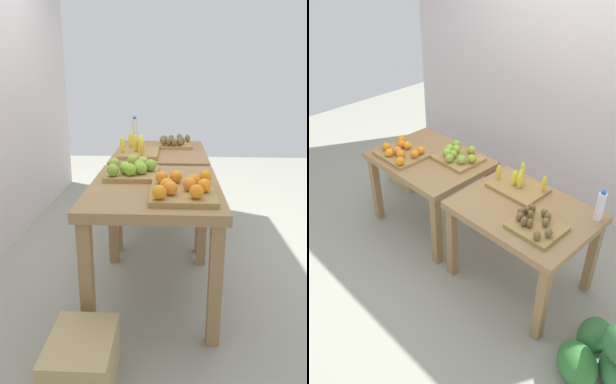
% 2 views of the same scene
% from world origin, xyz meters
% --- Properties ---
extents(ground_plane, '(8.00, 8.00, 0.00)m').
position_xyz_m(ground_plane, '(0.00, 0.00, 0.00)').
color(ground_plane, gray).
extents(display_table_left, '(1.04, 0.80, 0.77)m').
position_xyz_m(display_table_left, '(-0.56, 0.00, 0.66)').
color(display_table_left, '#957146').
rests_on(display_table_left, ground_plane).
extents(display_table_right, '(1.04, 0.80, 0.77)m').
position_xyz_m(display_table_right, '(0.56, 0.00, 0.66)').
color(display_table_right, '#957146').
rests_on(display_table_right, ground_plane).
extents(orange_bin, '(0.44, 0.37, 0.11)m').
position_xyz_m(orange_bin, '(-0.76, -0.17, 0.81)').
color(orange_bin, '#9F7D44').
rests_on(orange_bin, display_table_left).
extents(apple_bin, '(0.40, 0.35, 0.11)m').
position_xyz_m(apple_bin, '(-0.35, 0.16, 0.82)').
color(apple_bin, '#9F7D44').
rests_on(apple_bin, display_table_left).
extents(banana_crate, '(0.44, 0.33, 0.17)m').
position_xyz_m(banana_crate, '(0.35, 0.18, 0.81)').
color(banana_crate, '#9F7D44').
rests_on(banana_crate, display_table_right).
extents(kiwi_bin, '(0.37, 0.32, 0.10)m').
position_xyz_m(kiwi_bin, '(0.75, -0.12, 0.81)').
color(kiwi_bin, '#9F7D44').
rests_on(kiwi_bin, display_table_right).
extents(water_bottle, '(0.06, 0.06, 0.25)m').
position_xyz_m(water_bottle, '(1.01, 0.28, 0.89)').
color(water_bottle, silver).
rests_on(water_bottle, display_table_right).
extents(watermelon_pile, '(0.59, 0.65, 0.50)m').
position_xyz_m(watermelon_pile, '(1.49, -0.26, 0.19)').
color(watermelon_pile, '#31723C').
rests_on(watermelon_pile, ground_plane).
extents(cardboard_produce_box, '(0.40, 0.30, 0.27)m').
position_xyz_m(cardboard_produce_box, '(-1.35, 0.30, 0.13)').
color(cardboard_produce_box, tan).
rests_on(cardboard_produce_box, ground_plane).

